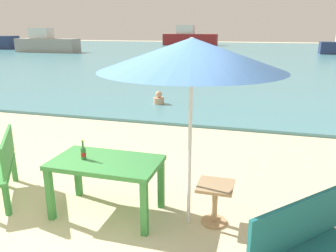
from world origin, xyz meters
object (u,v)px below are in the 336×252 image
Objects in this scene: bench_teal_center at (304,247)px; patio_umbrella at (192,54)px; side_table_wood at (215,198)px; swimmer_person at (159,99)px; beer_bottle_amber at (83,152)px; bench_green_left at (2,163)px; boat_ferry at (47,44)px; picnic_table_green at (106,168)px; boat_barge at (189,38)px.

patio_umbrella is at bearing 143.54° from bench_teal_center.
side_table_wood reaches higher than swimmer_person.
bench_green_left is (-1.34, 0.03, -0.31)m from beer_bottle_amber.
bench_green_left is (-3.04, -0.15, 0.19)m from side_table_wood.
side_table_wood is 32.56m from boat_ferry.
swimmer_person is at bearing 86.39° from bench_green_left.
patio_umbrella is 2.05× the size of bench_teal_center.
picnic_table_green is 2.59× the size of side_table_wood.
boat_barge reaches higher than bench_green_left.
bench_teal_center is 0.18× the size of boat_ferry.
picnic_table_green reaches higher than side_table_wood.
boat_ferry reaches higher than bench_teal_center.
beer_bottle_amber is at bearing -81.48° from swimmer_person.
side_table_wood is 0.48× the size of bench_teal_center.
boat_barge reaches higher than boat_ferry.
patio_umbrella is 0.36× the size of boat_ferry.
picnic_table_green is at bearing -78.83° from swimmer_person.
patio_umbrella is 0.31× the size of boat_barge.
boat_barge is (-6.92, 36.49, 0.80)m from swimmer_person.
beer_bottle_amber is 0.12× the size of patio_umbrella.
bench_teal_center is 0.95× the size of bench_green_left.
picnic_table_green is 31.81m from boat_ferry.
bench_green_left is 43.25m from boat_barge.
boat_ferry is (-18.57, 25.66, 0.06)m from beer_bottle_amber.
patio_umbrella reaches higher than side_table_wood.
patio_umbrella is 32.45m from boat_ferry.
boat_ferry is at bearing 126.36° from picnic_table_green.
patio_umbrella is (1.09, 0.05, 1.47)m from picnic_table_green.
bench_green_left reaches higher than picnic_table_green.
swimmer_person is 0.06× the size of boat_ferry.
picnic_table_green is at bearing 8.27° from beer_bottle_amber.
side_table_wood is (1.41, 0.14, -0.30)m from picnic_table_green.
swimmer_person is (-2.33, 6.20, -1.88)m from patio_umbrella.
bench_teal_center reaches higher than side_table_wood.
boat_ferry is (-19.95, 25.56, -1.20)m from patio_umbrella.
bench_green_left is at bearing -179.67° from picnic_table_green.
bench_teal_center is 0.15× the size of boat_barge.
patio_umbrella is (1.38, 0.10, 1.26)m from beer_bottle_amber.
boat_barge is at bearing 100.41° from beer_bottle_amber.
beer_bottle_amber reaches higher than picnic_table_green.
swimmer_person is at bearing 101.17° from picnic_table_green.
boat_barge is (-10.49, 43.61, 0.50)m from bench_teal_center.
beer_bottle_amber reaches higher than side_table_wood.
picnic_table_green is at bearing -174.13° from side_table_wood.
bench_teal_center is (0.93, -1.01, 0.19)m from side_table_wood.
boat_barge is at bearing 100.80° from picnic_table_green.
patio_umbrella reaches higher than bench_green_left.
swimmer_person is at bearing 113.37° from side_table_wood.
bench_teal_center is at bearing -51.33° from boat_ferry.
patio_umbrella is 1.94× the size of bench_green_left.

